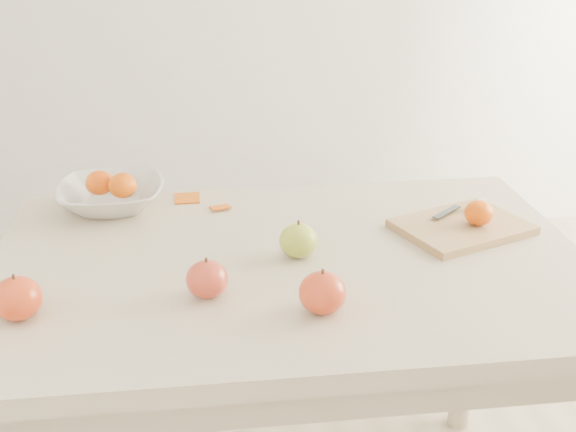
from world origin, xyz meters
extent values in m
cube|color=beige|center=(0.00, 0.00, 0.73)|extent=(1.20, 0.80, 0.04)
cylinder|color=#BCAA8E|center=(-0.54, 0.34, 0.35)|extent=(0.06, 0.06, 0.71)
cylinder|color=#BCAA8E|center=(0.54, 0.34, 0.35)|extent=(0.06, 0.06, 0.71)
cube|color=tan|center=(0.39, 0.08, 0.76)|extent=(0.32, 0.28, 0.02)
ellipsoid|color=#DB5E07|center=(0.42, 0.07, 0.80)|extent=(0.06, 0.06, 0.05)
imported|color=silver|center=(-0.38, 0.31, 0.78)|extent=(0.24, 0.24, 0.06)
ellipsoid|color=#CF3B07|center=(-0.41, 0.32, 0.81)|extent=(0.06, 0.06, 0.06)
ellipsoid|color=#D04907|center=(-0.35, 0.30, 0.81)|extent=(0.07, 0.07, 0.06)
cube|color=#CC590E|center=(-0.21, 0.33, 0.75)|extent=(0.06, 0.04, 0.01)
cube|color=#D4590F|center=(-0.13, 0.27, 0.75)|extent=(0.05, 0.05, 0.01)
cube|color=silver|center=(0.45, 0.16, 0.78)|extent=(0.07, 0.06, 0.01)
cube|color=#323539|center=(0.37, 0.13, 0.78)|extent=(0.08, 0.07, 0.00)
ellipsoid|color=olive|center=(0.02, 0.01, 0.79)|extent=(0.08, 0.08, 0.07)
ellipsoid|color=maroon|center=(-0.17, -0.14, 0.78)|extent=(0.08, 0.08, 0.07)
ellipsoid|color=#9D2112|center=(-0.49, -0.17, 0.79)|extent=(0.08, 0.08, 0.08)
ellipsoid|color=maroon|center=(0.03, -0.21, 0.79)|extent=(0.08, 0.08, 0.07)
camera|label=1|loc=(-0.17, -1.29, 1.40)|focal=45.00mm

